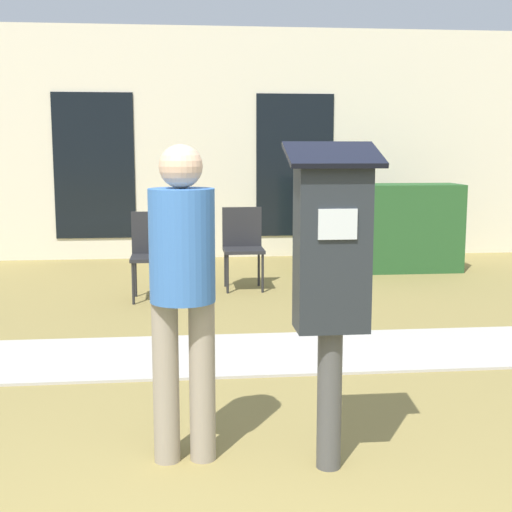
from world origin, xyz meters
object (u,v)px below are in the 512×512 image
object	(u,v)px
parking_meter	(332,264)
outdoor_chair_middle	(243,241)
person_standing	(183,279)
outdoor_chair_left	(153,248)

from	to	relation	value
parking_meter	outdoor_chair_middle	xyz separation A→B (m)	(-0.03, 4.55, -0.49)
person_standing	outdoor_chair_middle	world-z (taller)	person_standing
outdoor_chair_left	outdoor_chair_middle	bearing A→B (deg)	7.56
parking_meter	person_standing	size ratio (longest dim) A/B	1.01
person_standing	parking_meter	bearing A→B (deg)	-48.12
parking_meter	outdoor_chair_middle	size ratio (longest dim) A/B	1.77
outdoor_chair_left	outdoor_chair_middle	xyz separation A→B (m)	(0.98, 0.45, 0.00)
person_standing	outdoor_chair_left	xyz separation A→B (m)	(-0.30, 3.94, -0.40)
outdoor_chair_left	outdoor_chair_middle	size ratio (longest dim) A/B	1.00
outdoor_chair_left	parking_meter	bearing A→B (deg)	-93.44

